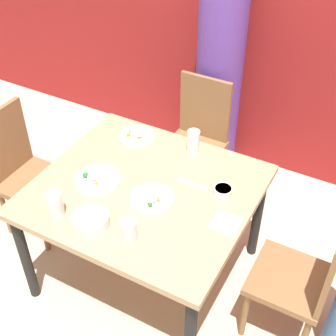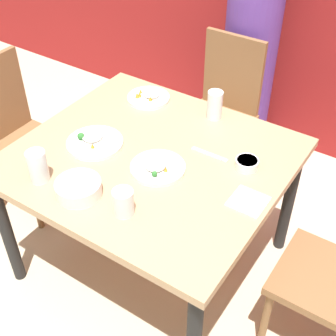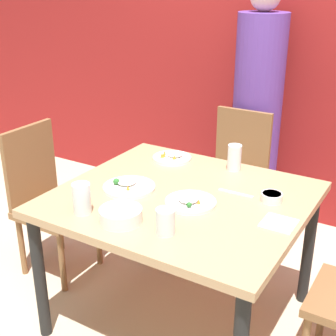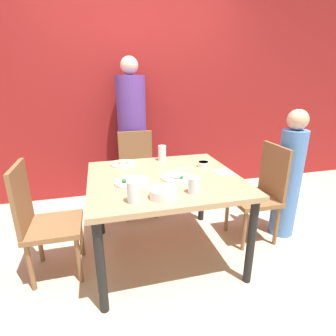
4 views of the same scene
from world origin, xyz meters
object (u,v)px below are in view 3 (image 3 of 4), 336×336
Objects in this scene: chair_adult_spot at (235,176)px; plate_rice_adult at (190,202)px; bowl_curry at (121,215)px; glass_water_tall at (234,158)px; person_adult at (256,119)px.

plate_rice_adult is (0.17, -0.95, 0.26)m from chair_adult_spot.
bowl_curry is 0.78× the size of plate_rice_adult.
plate_rice_adult is at bearing -90.47° from glass_water_tall.
glass_water_tall is (0.00, 0.49, 0.06)m from plate_rice_adult.
chair_adult_spot is 1.28m from bowl_curry.
person_adult is at bearing 102.80° from glass_water_tall.
chair_adult_spot is 0.53× the size of person_adult.
chair_adult_spot is 0.46m from person_adult.
chair_adult_spot is at bearing -90.00° from person_adult.
glass_water_tall is at bearing 89.53° from plate_rice_adult.
glass_water_tall is at bearing -68.43° from chair_adult_spot.
chair_adult_spot reaches higher than plate_rice_adult.
person_adult is 1.59m from bowl_curry.
plate_rice_adult is 0.50m from glass_water_tall.
plate_rice_adult is at bearing -79.54° from chair_adult_spot.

